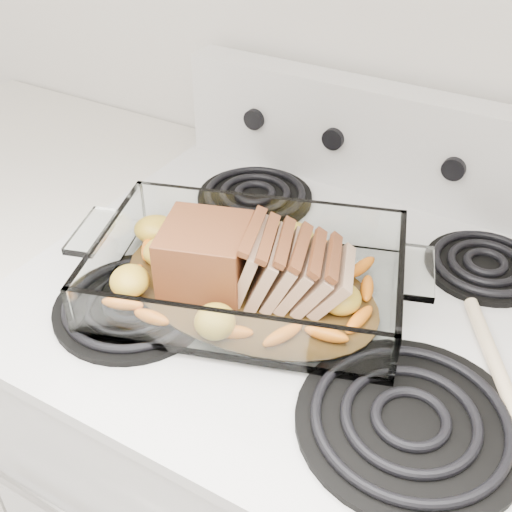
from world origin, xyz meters
The scene contains 5 objects.
electric_range centered at (0.00, 1.66, 0.48)m, with size 0.78×0.70×1.12m.
counter_left centered at (-0.67, 1.66, 0.47)m, with size 0.58×0.68×0.93m.
baking_dish centered at (-0.07, 1.59, 0.96)m, with size 0.39×0.26×0.08m.
pork_roast centered at (-0.09, 1.59, 0.99)m, with size 0.25×0.11×0.09m.
roast_vegetables centered at (-0.07, 1.63, 0.97)m, with size 0.34×0.19×0.04m.
Camera 1 is at (0.27, 1.02, 1.50)m, focal length 45.00 mm.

